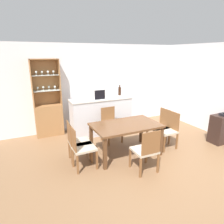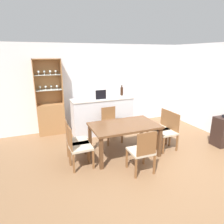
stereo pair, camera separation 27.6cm
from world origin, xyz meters
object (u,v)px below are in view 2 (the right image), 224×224
(dining_chair_side_right_far, at_px, (161,127))
(dining_chair_side_left_near, at_px, (78,146))
(display_cabinet, at_px, (51,113))
(dining_table, at_px, (124,128))
(dining_chair_head_near, at_px, (142,151))
(dining_chair_side_right_near, at_px, (167,131))
(wine_bottle, at_px, (122,91))
(dining_chair_side_left_far, at_px, (75,141))
(microwave, at_px, (101,93))
(dining_chair_head_far, at_px, (111,125))

(dining_chair_side_right_far, bearing_deg, dining_chair_side_left_near, 94.45)
(display_cabinet, height_order, dining_chair_side_right_far, display_cabinet)
(dining_table, relative_size, dining_chair_head_near, 1.68)
(dining_chair_side_left_near, xyz_separation_m, dining_chair_side_right_near, (2.19, 0.00, 0.00))
(display_cabinet, xyz_separation_m, dining_chair_side_left_near, (0.32, -2.08, -0.17))
(dining_chair_side_left_near, xyz_separation_m, wine_bottle, (1.77, 1.76, 0.72))
(dining_chair_side_left_far, bearing_deg, display_cabinet, -166.83)
(dining_chair_side_left_near, distance_m, dining_chair_head_near, 1.28)
(dining_chair_side_left_far, bearing_deg, dining_chair_head_near, 52.21)
(display_cabinet, distance_m, dining_chair_side_left_near, 2.11)
(display_cabinet, xyz_separation_m, dining_chair_side_right_near, (2.51, -2.07, -0.17))
(microwave, distance_m, wine_bottle, 0.74)
(dining_chair_head_near, height_order, dining_chair_side_right_far, same)
(dining_chair_side_left_near, relative_size, microwave, 1.94)
(dining_chair_head_near, xyz_separation_m, dining_chair_side_left_far, (-1.09, 0.94, 0.00))
(dining_table, distance_m, wine_bottle, 1.83)
(dining_chair_head_near, relative_size, dining_chair_head_far, 1.00)
(dining_chair_side_left_near, height_order, wine_bottle, wine_bottle)
(wine_bottle, bearing_deg, microwave, -168.11)
(dining_chair_head_near, xyz_separation_m, wine_bottle, (0.68, 2.42, 0.72))
(dining_chair_head_near, relative_size, microwave, 1.94)
(dining_chair_head_near, bearing_deg, display_cabinet, 118.37)
(microwave, bearing_deg, dining_table, -88.06)
(dining_chair_head_near, bearing_deg, microwave, 92.31)
(dining_chair_side_left_near, xyz_separation_m, microwave, (1.04, 1.61, 0.73))
(dining_chair_head_near, xyz_separation_m, dining_chair_head_far, (-0.00, 1.61, 0.00))
(dining_chair_side_left_near, relative_size, dining_chair_side_right_far, 1.00)
(microwave, height_order, wine_bottle, wine_bottle)
(display_cabinet, relative_size, dining_chair_head_far, 2.37)
(dining_chair_side_right_far, relative_size, wine_bottle, 2.86)
(dining_chair_side_right_near, relative_size, dining_chair_side_right_far, 1.00)
(dining_chair_side_right_near, height_order, microwave, microwave)
(display_cabinet, relative_size, dining_chair_side_left_far, 2.37)
(dining_chair_head_far, relative_size, dining_chair_side_left_far, 1.00)
(microwave, bearing_deg, wine_bottle, 11.89)
(dining_chair_side_right_far, xyz_separation_m, wine_bottle, (-0.42, 1.48, 0.72))
(dining_chair_side_left_far, distance_m, dining_chair_side_right_far, 2.19)
(dining_table, xyz_separation_m, dining_chair_side_right_near, (1.09, -0.14, -0.19))
(dining_chair_side_right_near, bearing_deg, dining_chair_head_far, 48.42)
(display_cabinet, relative_size, dining_chair_head_near, 2.37)
(dining_chair_head_far, xyz_separation_m, wine_bottle, (0.68, 0.82, 0.72))
(dining_chair_side_left_near, height_order, dining_chair_head_far, same)
(display_cabinet, relative_size, dining_chair_side_left_near, 2.37)
(dining_chair_side_left_near, bearing_deg, wine_bottle, 133.82)
(display_cabinet, distance_m, dining_chair_side_right_near, 3.26)
(dining_table, relative_size, dining_chair_side_right_near, 1.68)
(dining_chair_side_left_near, height_order, dining_chair_side_left_far, same)
(dining_chair_head_near, height_order, dining_chair_head_far, same)
(dining_chair_side_right_far, distance_m, wine_bottle, 1.70)
(dining_chair_side_right_far, distance_m, microwave, 1.90)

